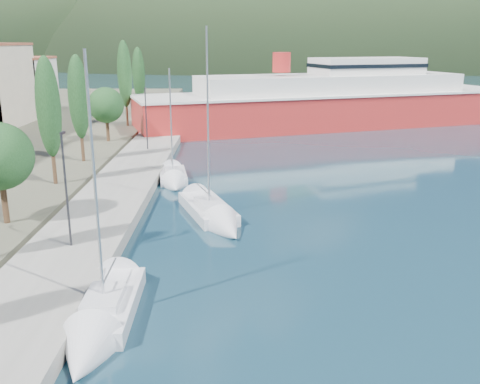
{
  "coord_description": "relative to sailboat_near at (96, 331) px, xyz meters",
  "views": [
    {
      "loc": [
        -0.3,
        -13.45,
        11.32
      ],
      "look_at": [
        0.0,
        14.0,
        3.5
      ],
      "focal_mm": 40.0,
      "sensor_mm": 36.0,
      "label": 1
    }
  ],
  "objects": [
    {
      "name": "ground",
      "position": [
        5.78,
        114.7,
        -0.32
      ],
      "size": [
        1400.0,
        1400.0,
        0.0
      ],
      "primitive_type": "plane",
      "color": "#183848"
    },
    {
      "name": "quay",
      "position": [
        -3.22,
        20.7,
        0.08
      ],
      "size": [
        5.0,
        88.0,
        0.8
      ],
      "primitive_type": "cube",
      "color": "gray",
      "rests_on": "ground"
    },
    {
      "name": "tree_row",
      "position": [
        -8.27,
        26.1,
        5.5
      ],
      "size": [
        3.99,
        64.33,
        10.66
      ],
      "color": "#47301E",
      "rests_on": "land_strip"
    },
    {
      "name": "lamp_posts",
      "position": [
        -3.22,
        8.97,
        3.76
      ],
      "size": [
        0.15,
        49.87,
        6.06
      ],
      "color": "#2D2D33",
      "rests_on": "quay"
    },
    {
      "name": "sailboat_near",
      "position": [
        0.0,
        0.0,
        0.0
      ],
      "size": [
        2.63,
        8.39,
        12.0
      ],
      "color": "silver",
      "rests_on": "ground"
    },
    {
      "name": "sailboat_mid",
      "position": [
        4.4,
        13.58,
        -0.01
      ],
      "size": [
        5.29,
        9.38,
        13.1
      ],
      "color": "silver",
      "rests_on": "ground"
    },
    {
      "name": "sailboat_far",
      "position": [
        0.54,
        23.35,
        -0.03
      ],
      "size": [
        3.23,
        7.08,
        10.03
      ],
      "color": "silver",
      "rests_on": "ground"
    },
    {
      "name": "ferry",
      "position": [
        18.64,
        53.89,
        2.83
      ],
      "size": [
        53.09,
        26.5,
        10.37
      ],
      "color": "red",
      "rests_on": "ground"
    }
  ]
}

